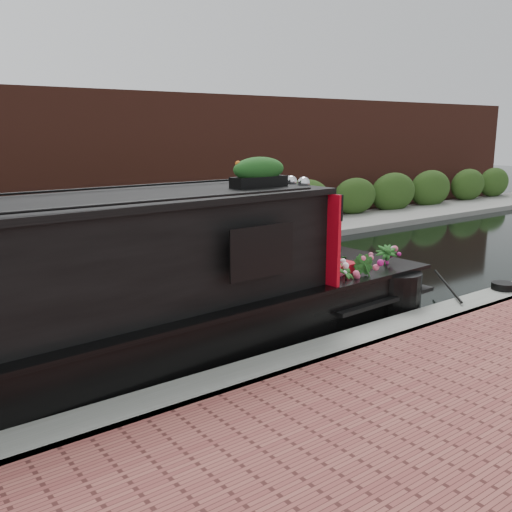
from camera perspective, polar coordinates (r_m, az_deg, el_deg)
ground at (r=10.16m, az=-4.37°, el=-4.37°), size 80.00×80.00×0.00m
near_bank_coping at (r=7.74m, az=9.15°, el=-10.03°), size 40.00×0.60×0.50m
far_bank_path at (r=13.77m, az=-13.85°, el=-0.18°), size 40.00×2.40×0.34m
far_hedge at (r=14.59m, az=-15.25°, el=0.44°), size 40.00×1.10×2.80m
far_brick_wall at (r=16.53m, az=-17.98°, el=1.66°), size 40.00×1.00×8.00m
narrowboat at (r=6.77m, az=-23.52°, el=-6.76°), size 12.02×2.64×2.81m
rope_fender at (r=10.41m, az=13.75°, el=-3.33°), size 0.33×0.41×0.33m
coiled_mooring_rope at (r=10.72m, az=23.49°, el=-2.77°), size 0.39×0.39×0.12m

